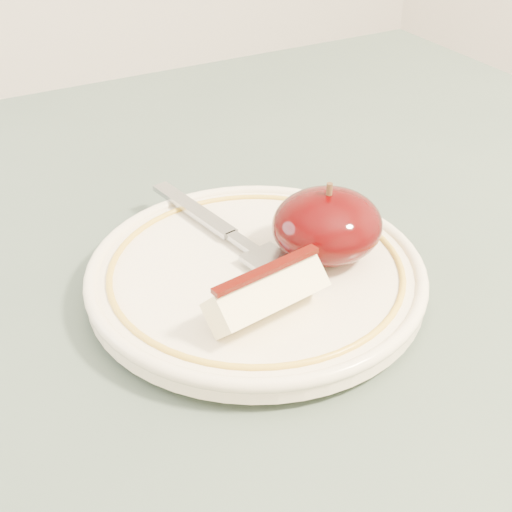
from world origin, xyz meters
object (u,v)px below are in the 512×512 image
table (279,402)px  fork (232,235)px  plate (256,274)px  apple_half (327,225)px

table → fork: size_ratio=5.17×
plate → fork: fork is taller
table → fork: fork is taller
table → plate: 0.10m
plate → table: bearing=-72.1°
apple_half → fork: 0.07m
table → apple_half: apple_half is taller
table → plate: size_ratio=4.05×
fork → table: bearing=175.5°
table → fork: bearing=95.8°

